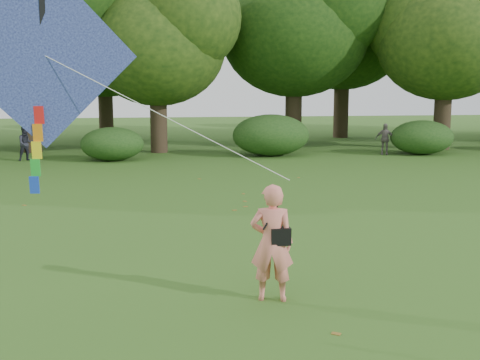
{
  "coord_description": "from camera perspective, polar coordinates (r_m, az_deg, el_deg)",
  "views": [
    {
      "loc": [
        -2.25,
        -8.76,
        3.25
      ],
      "look_at": [
        -0.7,
        2.0,
        1.5
      ],
      "focal_mm": 45.0,
      "sensor_mm": 36.0,
      "label": 1
    }
  ],
  "objects": [
    {
      "name": "bystander_left",
      "position": [
        26.98,
        -19.62,
        3.27
      ],
      "size": [
        0.89,
        0.81,
        1.47
      ],
      "primitive_type": "imported",
      "rotation": [
        0.0,
        0.0,
        0.45
      ],
      "color": "#252632",
      "rests_on": "ground"
    },
    {
      "name": "shrub_band",
      "position": [
        26.52,
        -4.87,
        3.94
      ],
      "size": [
        39.15,
        3.22,
        1.88
      ],
      "color": "#264919",
      "rests_on": "ground"
    },
    {
      "name": "crossbody_bag",
      "position": [
        9.03,
        3.81,
        -5.26
      ],
      "size": [
        0.43,
        0.2,
        0.71
      ],
      "color": "black",
      "rests_on": "ground"
    },
    {
      "name": "fallen_leaves",
      "position": [
        15.26,
        0.62,
        -3.13
      ],
      "size": [
        9.17,
        14.08,
        0.01
      ],
      "color": "brown",
      "rests_on": "ground"
    },
    {
      "name": "bystander_right",
      "position": [
        28.45,
        13.55,
        3.8
      ],
      "size": [
        0.91,
        0.64,
        1.44
      ],
      "primitive_type": "imported",
      "rotation": [
        0.0,
        0.0,
        -0.38
      ],
      "color": "slate",
      "rests_on": "ground"
    },
    {
      "name": "flying_kite",
      "position": [
        9.3,
        -18.18,
        10.99
      ],
      "size": [
        4.86,
        1.01,
        3.41
      ],
      "color": "#252DA2",
      "rests_on": "ground"
    },
    {
      "name": "tree_line",
      "position": [
        31.97,
        -1.16,
        13.37
      ],
      "size": [
        54.7,
        15.3,
        9.48
      ],
      "color": "#3A2D1E",
      "rests_on": "ground"
    },
    {
      "name": "man_kite_flyer",
      "position": [
        9.06,
        3.04,
        -5.96
      ],
      "size": [
        0.73,
        0.56,
        1.78
      ],
      "primitive_type": "imported",
      "rotation": [
        0.0,
        0.0,
        2.91
      ],
      "color": "#EF8070",
      "rests_on": "ground"
    },
    {
      "name": "ground",
      "position": [
        9.62,
        5.96,
        -10.67
      ],
      "size": [
        100.0,
        100.0,
        0.0
      ],
      "primitive_type": "plane",
      "color": "#265114",
      "rests_on": "ground"
    }
  ]
}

